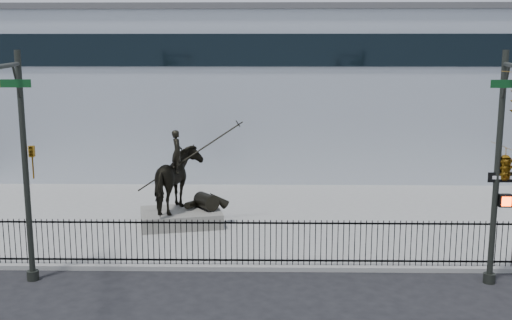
{
  "coord_description": "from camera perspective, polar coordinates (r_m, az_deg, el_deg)",
  "views": [
    {
      "loc": [
        0.19,
        -17.19,
        6.97
      ],
      "look_at": [
        -0.21,
        6.0,
        2.73
      ],
      "focal_mm": 42.0,
      "sensor_mm": 36.0,
      "label": 1
    }
  ],
  "objects": [
    {
      "name": "ground",
      "position": [
        18.55,
        0.33,
        -11.71
      ],
      "size": [
        120.0,
        120.0,
        0.0
      ],
      "primitive_type": "plane",
      "color": "black",
      "rests_on": "ground"
    },
    {
      "name": "plaza",
      "position": [
        25.15,
        0.52,
        -5.55
      ],
      "size": [
        30.0,
        12.0,
        0.15
      ],
      "primitive_type": "cube",
      "color": "gray",
      "rests_on": "ground"
    },
    {
      "name": "building",
      "position": [
        37.27,
        0.7,
        6.56
      ],
      "size": [
        44.0,
        14.0,
        9.0
      ],
      "primitive_type": "cube",
      "color": "#B2BAC2",
      "rests_on": "ground"
    },
    {
      "name": "statue_plinth",
      "position": [
        24.05,
        -7.15,
        -5.47
      ],
      "size": [
        3.51,
        2.78,
        0.58
      ],
      "primitive_type": "cube",
      "rotation": [
        0.0,
        0.0,
        0.23
      ],
      "color": "#5B5853",
      "rests_on": "plaza"
    },
    {
      "name": "picket_fence",
      "position": [
        19.41,
        0.38,
        -7.85
      ],
      "size": [
        22.1,
        0.1,
        1.5
      ],
      "color": "black",
      "rests_on": "plaza"
    },
    {
      "name": "traffic_signal_left",
      "position": [
        18.2,
        -21.45,
        0.34
      ],
      "size": [
        1.52,
        4.84,
        7.0
      ],
      "color": "#242722",
      "rests_on": "ground"
    },
    {
      "name": "equestrian_statue",
      "position": [
        23.69,
        -7.09,
        -1.94
      ],
      "size": [
        3.9,
        2.87,
        3.38
      ],
      "rotation": [
        0.0,
        0.0,
        0.23
      ],
      "color": "black",
      "rests_on": "statue_plinth"
    }
  ]
}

